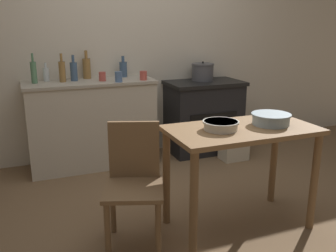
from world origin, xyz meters
TOP-DOWN VIEW (x-y plane):
  - ground_plane at (0.00, 0.00)m, footprint 14.00×14.00m
  - wall_back at (0.00, 1.58)m, footprint 8.00×0.07m
  - counter_cabinet at (-0.54, 1.30)m, footprint 1.34×0.52m
  - stove at (0.78, 1.29)m, footprint 0.87×0.56m
  - work_table at (0.24, -0.37)m, footprint 1.08×0.58m
  - chair at (-0.54, -0.26)m, footprint 0.51×0.51m
  - flour_sack at (0.97, 0.88)m, footprint 0.29×0.21m
  - stock_pot at (0.79, 1.36)m, footprint 0.26×0.26m
  - mixing_bowl_large at (0.07, -0.36)m, footprint 0.26×0.26m
  - mixing_bowl_small at (0.48, -0.38)m, footprint 0.29×0.29m
  - bottle_far_left at (-0.54, 1.48)m, footprint 0.08×0.08m
  - bottle_left at (-0.69, 1.36)m, footprint 0.07×0.07m
  - bottle_mid_left at (-0.14, 1.45)m, footprint 0.08×0.08m
  - bottle_center_left at (-0.81, 1.33)m, footprint 0.07×0.07m
  - bottle_center at (-1.08, 1.35)m, footprint 0.06×0.06m
  - bottle_center_right at (-0.96, 1.45)m, footprint 0.06×0.06m
  - cup_mid_right at (-0.28, 1.12)m, footprint 0.07×0.07m
  - cup_right at (-0.42, 1.25)m, footprint 0.07×0.07m
  - cup_far_right at (-0.01, 1.15)m, footprint 0.08×0.08m

SIDE VIEW (x-z plane):
  - ground_plane at x=0.00m, z-range 0.00..0.00m
  - flour_sack at x=0.97m, z-range 0.00..0.38m
  - stove at x=0.78m, z-range 0.00..0.85m
  - chair at x=-0.54m, z-range 0.03..0.88m
  - counter_cabinet at x=-0.54m, z-range 0.00..0.93m
  - work_table at x=0.24m, z-range 0.26..1.04m
  - mixing_bowl_large at x=0.07m, z-range 0.79..0.85m
  - mixing_bowl_small at x=0.48m, z-range 0.79..0.87m
  - stock_pot at x=0.79m, z-range 0.84..1.06m
  - cup_right at x=-0.42m, z-range 0.92..1.02m
  - cup_far_right at x=-0.01m, z-range 0.92..1.02m
  - cup_mid_right at x=-0.28m, z-range 0.92..1.03m
  - bottle_center_right at x=-0.96m, z-range 0.90..1.09m
  - bottle_mid_left at x=-0.14m, z-range 0.90..1.13m
  - bottle_left at x=-0.69m, z-range 0.89..1.16m
  - bottle_center_left at x=-0.81m, z-range 0.89..1.18m
  - bottle_center at x=-1.08m, z-range 0.89..1.19m
  - bottle_far_left at x=-0.54m, z-range 0.89..1.19m
  - wall_back at x=0.00m, z-range 0.00..2.55m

